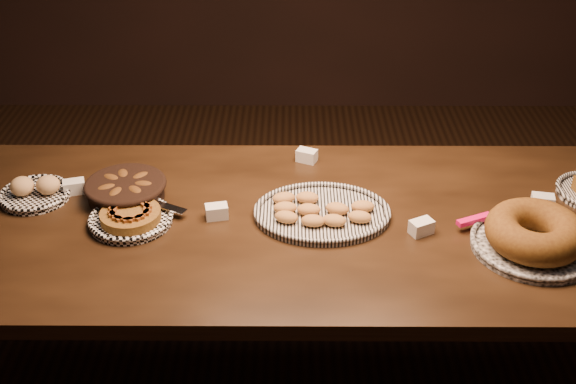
{
  "coord_description": "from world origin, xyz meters",
  "views": [
    {
      "loc": [
        0.01,
        -1.91,
        2.02
      ],
      "look_at": [
        -0.0,
        0.05,
        0.82
      ],
      "focal_mm": 45.0,
      "sensor_mm": 36.0,
      "label": 1
    }
  ],
  "objects_px": {
    "buffet_table": "(288,238)",
    "madeleine_platter": "(321,212)",
    "bundt_cake_plate": "(534,235)",
    "apple_tart_plate": "(131,217)"
  },
  "relations": [
    {
      "from": "buffet_table",
      "to": "madeleine_platter",
      "type": "xyz_separation_m",
      "value": [
        0.1,
        0.01,
        0.09
      ]
    },
    {
      "from": "bundt_cake_plate",
      "to": "buffet_table",
      "type": "bearing_deg",
      "value": 176.02
    },
    {
      "from": "buffet_table",
      "to": "madeleine_platter",
      "type": "bearing_deg",
      "value": 7.66
    },
    {
      "from": "apple_tart_plate",
      "to": "madeleine_platter",
      "type": "distance_m",
      "value": 0.6
    },
    {
      "from": "buffet_table",
      "to": "madeleine_platter",
      "type": "relative_size",
      "value": 5.56
    },
    {
      "from": "apple_tart_plate",
      "to": "madeleine_platter",
      "type": "bearing_deg",
      "value": -2.2
    },
    {
      "from": "buffet_table",
      "to": "apple_tart_plate",
      "type": "height_order",
      "value": "apple_tart_plate"
    },
    {
      "from": "apple_tart_plate",
      "to": "bundt_cake_plate",
      "type": "distance_m",
      "value": 1.23
    },
    {
      "from": "buffet_table",
      "to": "madeleine_platter",
      "type": "height_order",
      "value": "madeleine_platter"
    },
    {
      "from": "buffet_table",
      "to": "bundt_cake_plate",
      "type": "height_order",
      "value": "bundt_cake_plate"
    }
  ]
}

